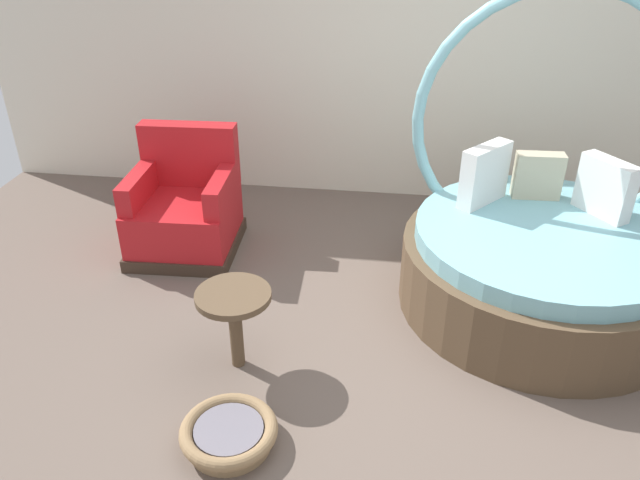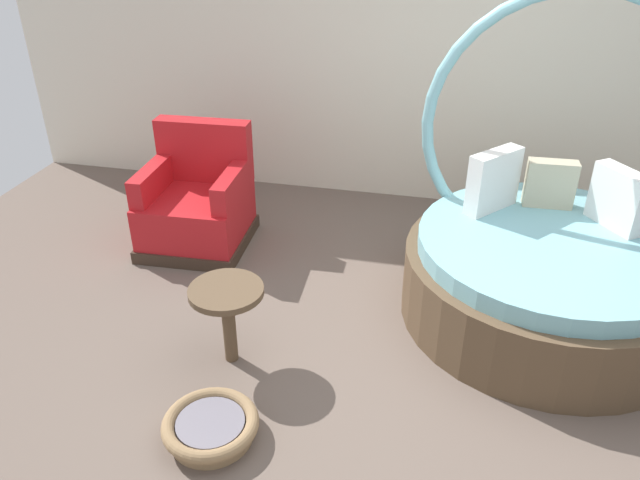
% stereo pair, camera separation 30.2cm
% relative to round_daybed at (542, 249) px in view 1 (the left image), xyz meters
% --- Properties ---
extents(ground_plane, '(8.00, 8.00, 0.02)m').
position_rel_round_daybed_xyz_m(ground_plane, '(-0.80, -0.71, -0.41)').
color(ground_plane, '#66564C').
extents(back_wall, '(8.00, 0.12, 2.75)m').
position_rel_round_daybed_xyz_m(back_wall, '(-0.80, 1.66, 0.97)').
color(back_wall, silver).
rests_on(back_wall, ground_plane).
extents(round_daybed, '(1.87, 1.87, 2.05)m').
position_rel_round_daybed_xyz_m(round_daybed, '(0.00, 0.00, 0.00)').
color(round_daybed, brown).
rests_on(round_daybed, ground_plane).
extents(red_armchair, '(0.83, 0.83, 0.94)m').
position_rel_round_daybed_xyz_m(red_armchair, '(-2.63, 0.38, -0.07)').
color(red_armchair, '#38281E').
rests_on(red_armchair, ground_plane).
extents(pet_basket, '(0.51, 0.51, 0.13)m').
position_rel_round_daybed_xyz_m(pet_basket, '(-1.77, -1.57, -0.33)').
color(pet_basket, '#8E704C').
rests_on(pet_basket, ground_plane).
extents(side_table, '(0.44, 0.44, 0.52)m').
position_rel_round_daybed_xyz_m(side_table, '(-1.88, -0.95, 0.03)').
color(side_table, brown).
rests_on(side_table, ground_plane).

